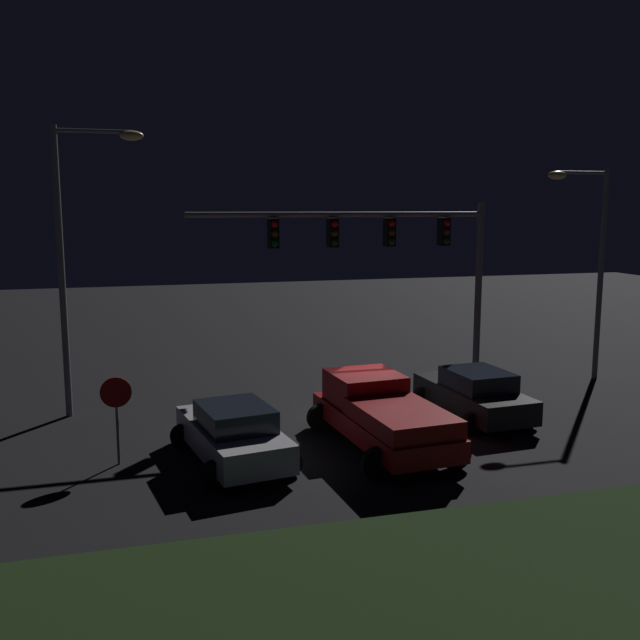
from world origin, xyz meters
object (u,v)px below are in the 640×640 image
stop_sign (116,404)px  car_sedan_far (474,394)px  car_sedan (233,433)px  traffic_signal_gantry (390,246)px  street_lamp_right (590,248)px  street_lamp_left (77,238)px  pickup_truck (380,411)px

stop_sign → car_sedan_far: bearing=6.7°
car_sedan → stop_sign: size_ratio=2.08×
traffic_signal_gantry → stop_sign: traffic_signal_gantry is taller
car_sedan_far → street_lamp_right: street_lamp_right is taller
car_sedan → street_lamp_left: bearing=26.1°
street_lamp_right → pickup_truck: bearing=-153.0°
car_sedan → car_sedan_far: bearing=-85.8°
pickup_truck → traffic_signal_gantry: 7.15m
car_sedan → traffic_signal_gantry: 9.37m
car_sedan → street_lamp_right: bearing=-78.8°
street_lamp_left → car_sedan: bearing=-54.8°
pickup_truck → car_sedan: pickup_truck is taller
car_sedan_far → stop_sign: size_ratio=2.02×
pickup_truck → traffic_signal_gantry: traffic_signal_gantry is taller
stop_sign → traffic_signal_gantry: bearing=28.4°
car_sedan → car_sedan_far: same height
pickup_truck → street_lamp_right: size_ratio=0.72×
car_sedan_far → street_lamp_left: (-11.36, 3.50, 4.69)m
pickup_truck → car_sedan: (-3.94, -0.06, -0.26)m
street_lamp_left → stop_sign: street_lamp_left is taller
street_lamp_left → street_lamp_right: street_lamp_left is taller
traffic_signal_gantry → street_lamp_right: (7.60, -0.35, -0.15)m
street_lamp_left → street_lamp_right: bearing=-0.6°
street_lamp_right → car_sedan_far: bearing=-152.0°
traffic_signal_gantry → pickup_truck: bearing=-113.3°
pickup_truck → stop_sign: bearing=81.1°
traffic_signal_gantry → car_sedan_far: bearing=-69.9°
traffic_signal_gantry → street_lamp_left: (-10.02, -0.18, 0.40)m
car_sedan_far → street_lamp_left: street_lamp_left is taller
car_sedan → street_lamp_right: 15.36m
pickup_truck → traffic_signal_gantry: bearing=-27.7°
pickup_truck → stop_sign: size_ratio=2.48×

